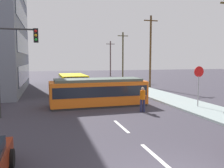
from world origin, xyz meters
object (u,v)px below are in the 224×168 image
Objects in this scene: pedestrian_crossing at (143,98)px; utility_pole_mid at (150,51)px; streetcar_tram at (98,92)px; stop_sign at (199,78)px; city_bus at (73,83)px; utility_pole_distant at (110,58)px; utility_pole_far at (123,55)px; traffic_light_mast at (13,55)px.

pedestrian_crossing is 14.51m from utility_pole_mid.
utility_pole_mid is (8.71, 9.60, 3.52)m from streetcar_tram.
pedestrian_crossing is 4.49m from stop_sign.
stop_sign is (7.79, -10.37, 1.09)m from city_bus.
utility_pole_distant is (0.61, 20.80, -0.76)m from utility_pole_mid.
utility_pole_distant is (10.40, 22.93, 2.72)m from city_bus.
utility_pole_far is (9.84, 13.06, 3.09)m from city_bus.
stop_sign is 0.39× the size of utility_pole_distant.
utility_pole_distant is (6.92, 33.35, 2.88)m from pedestrian_crossing.
streetcar_tram is 31.92m from utility_pole_distant.
traffic_light_mast is at bearing -140.57° from utility_pole_mid.
traffic_light_mast reaches higher than city_bus.
traffic_light_mast reaches higher than stop_sign.
utility_pole_distant is (2.60, 33.30, 1.63)m from stop_sign.
city_bus is (-1.08, 7.48, 0.03)m from streetcar_tram.
traffic_light_mast is at bearing -158.76° from streetcar_tram.
city_bus reaches higher than pedestrian_crossing.
pedestrian_crossing is at bearing -116.69° from utility_pole_mid.
utility_pole_distant is at bearing 78.28° from pedestrian_crossing.
utility_pole_far is (2.05, 23.43, 2.00)m from stop_sign.
city_bus is at bearing 126.92° from stop_sign.
streetcar_tram is at bearing 156.66° from stop_sign.
utility_pole_distant reaches higher than city_bus.
utility_pole_mid is 1.21× the size of utility_pole_distant.
utility_pole_mid reaches higher than pedestrian_crossing.
traffic_light_mast is at bearing -114.64° from utility_pole_distant.
utility_pole_far is at bearing 57.65° from traffic_light_mast.
city_bus is at bearing -167.75° from utility_pole_mid.
pedestrian_crossing is at bearing -105.16° from utility_pole_far.
pedestrian_crossing is 0.58× the size of stop_sign.
utility_pole_distant reaches higher than streetcar_tram.
pedestrian_crossing is 0.23× the size of utility_pole_distant.
streetcar_tram is 0.99× the size of utility_pole_distant.
traffic_light_mast is (-8.03, 0.76, 2.85)m from pedestrian_crossing.
traffic_light_mast is 0.62× the size of utility_pole_mid.
city_bus is at bearing 108.46° from pedestrian_crossing.
utility_pole_far is 1.10× the size of utility_pole_distant.
utility_pole_mid is at bearing 47.80° from streetcar_tram.
traffic_light_mast is at bearing -115.21° from city_bus.
pedestrian_crossing is at bearing -50.90° from streetcar_tram.
pedestrian_crossing is 34.18m from utility_pole_distant.
city_bus is 25.32m from utility_pole_distant.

